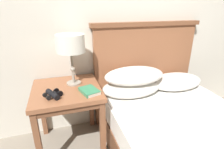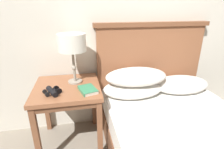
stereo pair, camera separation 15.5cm
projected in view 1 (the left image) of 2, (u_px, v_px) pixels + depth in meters
name	position (u px, v px, depth m)	size (l,w,h in m)	color
wall_back	(121.00, 5.00, 1.74)	(8.00, 0.06, 2.60)	beige
nightstand	(67.00, 97.00, 1.55)	(0.58, 0.58, 0.62)	brown
bed	(191.00, 143.00, 1.38)	(1.23, 1.98, 1.14)	brown
table_lamp	(71.00, 45.00, 1.48)	(0.24, 0.24, 0.45)	gray
book_on_nightstand	(89.00, 91.00, 1.44)	(0.17, 0.21, 0.03)	silver
binoculars_pair	(53.00, 94.00, 1.37)	(0.16, 0.16, 0.05)	black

